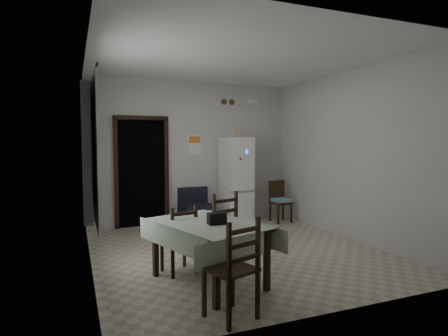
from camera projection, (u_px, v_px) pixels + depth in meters
ground at (236, 251)px, 5.75m from camera, size 4.50×4.50×0.00m
ceiling at (237, 59)px, 5.55m from camera, size 4.20×4.50×0.02m
wall_back at (192, 153)px, 7.73m from camera, size 4.20×0.02×2.90m
wall_front at (332, 166)px, 3.57m from camera, size 4.20×0.02×2.90m
wall_left at (89, 160)px, 4.87m from camera, size 0.02×4.50×2.90m
wall_right at (348, 155)px, 6.43m from camera, size 0.02×4.50×2.90m
doorway at (140, 172)px, 7.56m from camera, size 1.06×0.52×2.22m
window_recess at (85, 152)px, 4.66m from camera, size 0.10×1.20×1.60m
curtain at (94, 152)px, 4.70m from camera, size 0.02×1.45×1.85m
curtain_rod at (93, 76)px, 4.63m from camera, size 0.02×1.60×0.02m
calendar at (195, 145)px, 7.73m from camera, size 0.28×0.02×0.40m
calendar_image at (195, 140)px, 7.71m from camera, size 0.24×0.01×0.14m
light_switch at (200, 169)px, 7.80m from camera, size 0.08×0.02×0.12m
vent_left at (224, 102)px, 7.90m from camera, size 0.12×0.03×0.12m
vent_right at (232, 102)px, 7.97m from camera, size 0.12×0.03×0.12m
emergency_light at (252, 101)px, 8.12m from camera, size 0.25×0.07×0.09m
fridge at (236, 180)px, 7.79m from camera, size 0.61×0.61×1.77m
tan_cone at (239, 133)px, 7.68m from camera, size 0.26×0.26×0.19m
navy_seat at (196, 207)px, 7.50m from camera, size 0.64×0.62×0.74m
corner_chair at (281, 202)px, 7.81m from camera, size 0.38×0.38×0.86m
dining_table at (208, 253)px, 4.43m from camera, size 1.32×1.62×0.73m
black_bag at (217, 218)px, 4.32m from camera, size 0.21×0.13×0.13m
dining_chair_far_left at (179, 239)px, 4.79m from camera, size 0.44×0.44×0.88m
dining_chair_far_right at (216, 230)px, 4.96m from camera, size 0.57×0.57×1.03m
dining_chair_near_head at (231, 268)px, 3.55m from camera, size 0.53×0.53×0.98m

